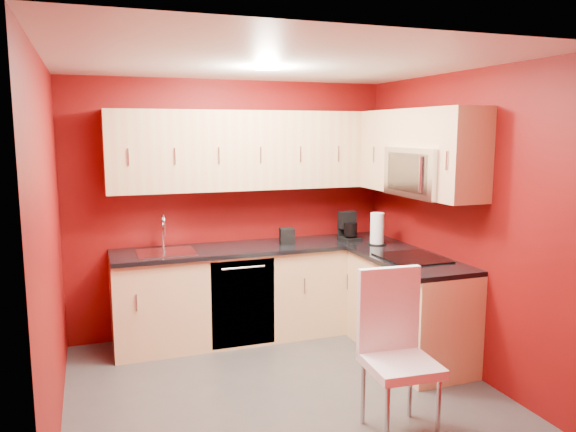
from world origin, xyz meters
TOP-DOWN VIEW (x-y plane):
  - floor at (0.00, 0.00)m, footprint 3.20×3.20m
  - ceiling at (0.00, 0.00)m, footprint 3.20×3.20m
  - wall_back at (0.00, 1.50)m, footprint 3.20×0.00m
  - wall_front at (0.00, -1.50)m, footprint 3.20×0.00m
  - wall_left at (-1.60, 0.00)m, footprint 0.00×3.00m
  - wall_right at (1.60, 0.00)m, footprint 0.00×3.00m
  - base_cabinets_back at (0.20, 1.20)m, footprint 2.80×0.60m
  - base_cabinets_right at (1.30, 0.25)m, footprint 0.60×1.30m
  - countertop_back at (0.20, 1.19)m, footprint 2.80×0.63m
  - countertop_right at (1.29, 0.23)m, footprint 0.63×1.27m
  - upper_cabinets_back at (0.20, 1.32)m, footprint 2.80×0.35m
  - upper_cabinets_right at (1.42, 0.44)m, footprint 0.35×1.55m
  - microwave at (1.39, 0.20)m, footprint 0.42×0.76m
  - cooktop at (1.28, 0.20)m, footprint 0.50×0.55m
  - sink at (-0.70, 1.20)m, footprint 0.52×0.42m
  - dishwasher_front at (-0.05, 0.91)m, footprint 0.60×0.02m
  - downlight at (0.00, 0.30)m, footprint 0.20×0.20m
  - coffee_maker at (1.14, 1.14)m, footprint 0.19×0.24m
  - napkin_holder at (0.48, 1.20)m, footprint 0.16×0.16m
  - paper_towel at (1.29, 0.85)m, footprint 0.23×0.23m
  - dining_chair at (0.54, -0.88)m, footprint 0.48×0.50m

SIDE VIEW (x-z plane):
  - floor at x=0.00m, z-range 0.00..0.00m
  - base_cabinets_back at x=0.20m, z-range 0.00..0.87m
  - base_cabinets_right at x=1.30m, z-range 0.00..0.87m
  - dishwasher_front at x=-0.05m, z-range 0.03..0.84m
  - dining_chair at x=0.54m, z-range 0.00..1.10m
  - countertop_back at x=0.20m, z-range 0.87..0.91m
  - countertop_right at x=1.29m, z-range 0.87..0.91m
  - cooktop at x=1.28m, z-range 0.91..0.92m
  - sink at x=-0.70m, z-range 0.77..1.12m
  - napkin_holder at x=0.48m, z-range 0.91..1.06m
  - coffee_maker at x=1.14m, z-range 0.91..1.19m
  - paper_towel at x=1.29m, z-range 0.91..1.22m
  - wall_back at x=0.00m, z-range -0.35..2.85m
  - wall_front at x=0.00m, z-range -0.35..2.85m
  - wall_left at x=-1.60m, z-range -0.25..2.75m
  - wall_right at x=1.60m, z-range -0.25..2.75m
  - microwave at x=1.39m, z-range 1.45..1.87m
  - upper_cabinets_back at x=0.20m, z-range 1.45..2.20m
  - upper_cabinets_right at x=1.42m, z-range 1.51..2.26m
  - downlight at x=0.00m, z-range 2.48..2.49m
  - ceiling at x=0.00m, z-range 2.50..2.50m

